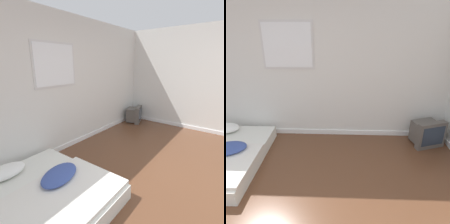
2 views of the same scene
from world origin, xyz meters
TOP-DOWN VIEW (x-y plane):
  - wall_back at (-0.00, 2.62)m, footprint 7.69×0.08m
  - crt_tv at (2.25, 2.30)m, footprint 0.57×0.51m

SIDE VIEW (x-z plane):
  - crt_tv at x=2.25m, z-range -0.01..0.47m
  - wall_back at x=0.00m, z-range -0.01..2.59m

